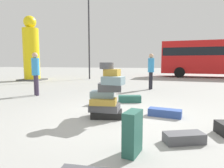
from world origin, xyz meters
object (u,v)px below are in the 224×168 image
suitcase_teal_foreground_far (133,133)px  suitcase_charcoal_right_side (184,138)px  parked_bus (215,56)px  lamp_post (89,20)px  suitcase_navy_foreground_near (165,113)px  person_bearded_onlooker (36,70)px  suitcase_teal_upright_blue (130,99)px  person_tourist_with_camera (151,68)px  suitcase_tower (107,97)px  yellow_dummy_statue (31,52)px  suitcase_slate_left_side (103,101)px

suitcase_teal_foreground_far → suitcase_charcoal_right_side: suitcase_teal_foreground_far is taller
parked_bus → lamp_post: 11.25m
suitcase_teal_foreground_far → suitcase_charcoal_right_side: (0.79, 0.60, -0.24)m
suitcase_navy_foreground_near → lamp_post: (-5.51, 9.64, 4.42)m
suitcase_charcoal_right_side → person_bearded_onlooker: size_ratio=0.38×
suitcase_teal_upright_blue → suitcase_teal_foreground_far: bearing=-94.0°
suitcase_teal_foreground_far → person_tourist_with_camera: bearing=103.0°
lamp_post → person_bearded_onlooker: bearing=-86.1°
person_bearded_onlooker → person_tourist_with_camera: bearing=70.1°
suitcase_navy_foreground_near → person_bearded_onlooker: (-4.99, 1.99, 0.93)m
suitcase_charcoal_right_side → lamp_post: 13.36m
suitcase_tower → yellow_dummy_statue: yellow_dummy_statue is taller
yellow_dummy_statue → parked_bus: bearing=24.2°
suitcase_navy_foreground_near → parked_bus: 14.69m
parked_bus → lamp_post: lamp_post is taller
suitcase_tower → suitcase_teal_foreground_far: bearing=-63.9°
suitcase_tower → yellow_dummy_statue: size_ratio=0.29×
person_tourist_with_camera → yellow_dummy_statue: size_ratio=0.38×
suitcase_teal_foreground_far → suitcase_teal_upright_blue: size_ratio=0.86×
suitcase_teal_foreground_far → yellow_dummy_statue: 13.25m
yellow_dummy_statue → parked_bus: yellow_dummy_statue is taller
person_bearded_onlooker → yellow_dummy_statue: bearing=164.5°
suitcase_tower → suitcase_charcoal_right_side: size_ratio=2.02×
suitcase_teal_upright_blue → yellow_dummy_statue: yellow_dummy_statue is taller
parked_bus → person_bearded_onlooker: bearing=-123.8°
parked_bus → suitcase_charcoal_right_side: bearing=-100.6°
lamp_post → suitcase_teal_foreground_far: bearing=-67.1°
yellow_dummy_statue → suitcase_slate_left_side: bearing=-42.5°
person_tourist_with_camera → lamp_post: 7.73m
lamp_post → suitcase_tower: bearing=-67.6°
suitcase_teal_foreground_far → person_tourist_with_camera: size_ratio=0.37×
suitcase_teal_upright_blue → yellow_dummy_statue: bearing=129.9°
suitcase_navy_foreground_near → person_bearded_onlooker: bearing=169.1°
suitcase_teal_foreground_far → suitcase_teal_upright_blue: (-0.59, 3.67, -0.21)m
suitcase_teal_foreground_far → person_tourist_with_camera: person_tourist_with_camera is taller
person_bearded_onlooker → suitcase_teal_upright_blue: bearing=30.5°
person_bearded_onlooker → yellow_dummy_statue: (-4.26, 5.66, 1.05)m
suitcase_charcoal_right_side → lamp_post: lamp_post is taller
suitcase_charcoal_right_side → parked_bus: size_ratio=0.07×
suitcase_slate_left_side → suitcase_navy_foreground_near: bearing=-12.8°
person_tourist_with_camera → lamp_post: (-4.96, 4.81, 3.47)m
person_bearded_onlooker → lamp_post: lamp_post is taller
suitcase_tower → suitcase_navy_foreground_near: bearing=16.4°
suitcase_charcoal_right_side → person_bearded_onlooker: (-5.25, 3.55, 0.94)m
suitcase_tower → suitcase_teal_foreground_far: (0.86, -1.76, -0.19)m
parked_bus → suitcase_tower: bearing=-107.6°
yellow_dummy_statue → person_tourist_with_camera: bearing=-18.0°
person_bearded_onlooker → person_tourist_with_camera: (4.43, 2.84, 0.02)m
suitcase_slate_left_side → suitcase_teal_foreground_far: bearing=-54.3°
suitcase_navy_foreground_near → lamp_post: bearing=130.5°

